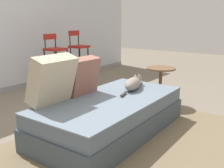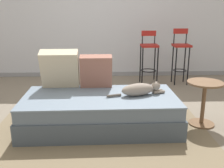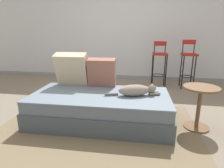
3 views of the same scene
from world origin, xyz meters
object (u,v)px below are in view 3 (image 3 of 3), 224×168
at_px(cat, 136,90).
at_px(side_table, 199,102).
at_px(couch, 100,107).
at_px(bar_stool_near_window, 159,61).
at_px(throw_pillow_corner, 72,69).
at_px(bar_stool_by_doorway, 188,60).
at_px(throw_pillow_middle, 102,72).

distance_m(cat, side_table, 0.81).
xyz_separation_m(couch, bar_stool_near_window, (0.93, 1.95, 0.40)).
distance_m(throw_pillow_corner, bar_stool_by_doorway, 2.61).
relative_size(throw_pillow_middle, bar_stool_near_window, 0.43).
distance_m(throw_pillow_middle, cat, 0.67).
bearing_deg(throw_pillow_middle, bar_stool_by_doorway, 44.63).
relative_size(bar_stool_near_window, side_table, 1.81).
distance_m(couch, bar_stool_by_doorway, 2.53).
height_order(bar_stool_near_window, side_table, bar_stool_near_window).
bearing_deg(side_table, cat, -179.23).
distance_m(couch, throw_pillow_corner, 0.79).
bearing_deg(couch, throw_pillow_middle, 98.30).
bearing_deg(couch, side_table, 1.05).
distance_m(couch, side_table, 1.31).
bearing_deg(side_table, throw_pillow_middle, 165.56).
relative_size(throw_pillow_corner, bar_stool_by_doorway, 0.49).
bearing_deg(cat, bar_stool_near_window, 77.38).
xyz_separation_m(throw_pillow_corner, throw_pillow_middle, (0.47, 0.01, -0.04)).
distance_m(throw_pillow_middle, bar_stool_near_window, 1.86).
height_order(throw_pillow_middle, cat, throw_pillow_middle).
relative_size(throw_pillow_middle, side_table, 0.78).
bearing_deg(throw_pillow_corner, bar_stool_near_window, 47.47).
bearing_deg(couch, bar_stool_near_window, 64.59).
relative_size(bar_stool_near_window, bar_stool_by_doorway, 0.96).
height_order(couch, throw_pillow_corner, throw_pillow_corner).
bearing_deg(throw_pillow_corner, cat, -18.94).
distance_m(couch, cat, 0.57).
xyz_separation_m(couch, cat, (0.49, 0.01, 0.28)).
bearing_deg(bar_stool_by_doorway, side_table, -97.30).
bearing_deg(cat, throw_pillow_middle, 146.71).
xyz_separation_m(bar_stool_by_doorway, side_table, (-0.25, -1.93, -0.26)).
distance_m(bar_stool_near_window, bar_stool_by_doorway, 0.62).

